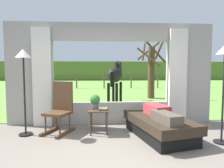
{
  "coord_description": "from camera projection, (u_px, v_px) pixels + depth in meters",
  "views": [
    {
      "loc": [
        -0.27,
        -2.74,
        1.39
      ],
      "look_at": [
        0.0,
        1.8,
        1.05
      ],
      "focal_mm": 31.45,
      "sensor_mm": 36.0,
      "label": 1
    }
  ],
  "objects": [
    {
      "name": "potted_plant",
      "position": [
        95.0,
        101.0,
        4.3
      ],
      "size": [
        0.22,
        0.22,
        0.32
      ],
      "color": "#4C5156",
      "rests_on": "side_table"
    },
    {
      "name": "side_table",
      "position": [
        99.0,
        114.0,
        4.26
      ],
      "size": [
        0.44,
        0.44,
        0.52
      ],
      "color": "#4C331E",
      "rests_on": "ground_plane"
    },
    {
      "name": "horse",
      "position": [
        115.0,
        75.0,
        7.92
      ],
      "size": [
        0.89,
        1.81,
        1.73
      ],
      "rotation": [
        0.0,
        0.0,
        -0.29
      ],
      "color": "black",
      "rests_on": "outdoor_pasture_lawn"
    },
    {
      "name": "back_wall_with_window",
      "position": [
        111.0,
        75.0,
        5.0
      ],
      "size": [
        5.2,
        0.12,
        2.55
      ],
      "color": "#9E998E",
      "rests_on": "ground_plane"
    },
    {
      "name": "book_stack",
      "position": [
        103.0,
        109.0,
        4.2
      ],
      "size": [
        0.19,
        0.15,
        0.05
      ],
      "color": "black",
      "rests_on": "side_table"
    },
    {
      "name": "reclining_person",
      "position": [
        159.0,
        112.0,
        3.97
      ],
      "size": [
        0.47,
        1.42,
        0.22
      ],
      "rotation": [
        0.0,
        0.0,
        0.24
      ],
      "color": "#B23338",
      "rests_on": "recliner_sofa"
    },
    {
      "name": "pasture_fence_line",
      "position": [
        104.0,
        78.0,
        14.36
      ],
      "size": [
        16.1,
        0.1,
        1.1
      ],
      "color": "brown",
      "rests_on": "outdoor_pasture_lawn"
    },
    {
      "name": "floor_lamp_left",
      "position": [
        24.0,
        66.0,
        4.05
      ],
      "size": [
        0.32,
        0.32,
        1.81
      ],
      "color": "black",
      "rests_on": "ground_plane"
    },
    {
      "name": "curtain_panel_right",
      "position": [
        178.0,
        77.0,
        4.96
      ],
      "size": [
        0.44,
        0.1,
        2.4
      ],
      "primitive_type": "cube",
      "color": "silver",
      "rests_on": "ground_plane"
    },
    {
      "name": "curtain_panel_left",
      "position": [
        42.0,
        77.0,
        4.77
      ],
      "size": [
        0.44,
        0.1,
        2.4
      ],
      "primitive_type": "cube",
      "color": "silver",
      "rests_on": "ground_plane"
    },
    {
      "name": "pasture_tree",
      "position": [
        151.0,
        69.0,
        9.26
      ],
      "size": [
        1.29,
        1.27,
        2.88
      ],
      "color": "#4C3823",
      "rests_on": "outdoor_pasture_lawn"
    },
    {
      "name": "rocking_chair",
      "position": [
        60.0,
        108.0,
        4.33
      ],
      "size": [
        0.7,
        0.81,
        1.12
      ],
      "rotation": [
        0.0,
        0.0,
        -0.42
      ],
      "color": "#4C331E",
      "rests_on": "ground_plane"
    },
    {
      "name": "ground_plane",
      "position": [
        119.0,
        165.0,
        2.84
      ],
      "size": [
        12.0,
        12.0,
        0.0
      ],
      "primitive_type": "plane",
      "color": "#70665B"
    },
    {
      "name": "floor_lamp_right",
      "position": [
        224.0,
        64.0,
        3.6
      ],
      "size": [
        0.32,
        0.32,
        1.84
      ],
      "color": "black",
      "rests_on": "ground_plane"
    },
    {
      "name": "recliner_sofa",
      "position": [
        159.0,
        126.0,
        4.04
      ],
      "size": [
        1.28,
        1.87,
        0.42
      ],
      "rotation": [
        0.0,
        0.0,
        0.24
      ],
      "color": "black",
      "rests_on": "ground_plane"
    },
    {
      "name": "distant_hill_ridge",
      "position": [
        102.0,
        71.0,
        25.65
      ],
      "size": [
        36.0,
        2.0,
        2.4
      ],
      "primitive_type": "cube",
      "color": "#526E2E",
      "rests_on": "ground_plane"
    },
    {
      "name": "outdoor_pasture_lawn",
      "position": [
        104.0,
        86.0,
        15.94
      ],
      "size": [
        36.0,
        21.68,
        0.02
      ],
      "primitive_type": "cube",
      "color": "olive",
      "rests_on": "ground_plane"
    }
  ]
}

